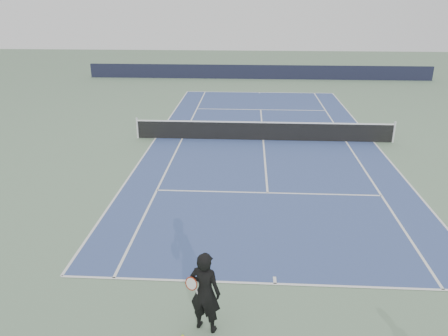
{
  "coord_description": "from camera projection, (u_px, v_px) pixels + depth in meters",
  "views": [
    {
      "loc": [
        -0.74,
        -21.06,
        6.7
      ],
      "look_at": [
        -1.58,
        -6.77,
        1.1
      ],
      "focal_mm": 35.0,
      "sensor_mm": 36.0,
      "label": 1
    }
  ],
  "objects": [
    {
      "name": "ground",
      "position": [
        263.0,
        140.0,
        21.98
      ],
      "size": [
        80.0,
        80.0,
        0.0
      ],
      "primitive_type": "plane",
      "color": "slate"
    },
    {
      "name": "court_surface",
      "position": [
        263.0,
        140.0,
        21.98
      ],
      "size": [
        10.97,
        23.77,
        0.01
      ],
      "primitive_type": "cube",
      "color": "#364B81",
      "rests_on": "ground"
    },
    {
      "name": "tennis_net",
      "position": [
        264.0,
        131.0,
        21.8
      ],
      "size": [
        12.9,
        0.1,
        1.07
      ],
      "color": "silver",
      "rests_on": "ground"
    },
    {
      "name": "windscreen_far",
      "position": [
        258.0,
        72.0,
        38.39
      ],
      "size": [
        30.0,
        0.25,
        1.2
      ],
      "primitive_type": "cube",
      "color": "black",
      "rests_on": "ground"
    },
    {
      "name": "tennis_player",
      "position": [
        205.0,
        292.0,
        9.14
      ],
      "size": [
        0.87,
        0.71,
        1.9
      ],
      "color": "black",
      "rests_on": "ground"
    },
    {
      "name": "tennis_ball",
      "position": [
        183.0,
        336.0,
        9.22
      ],
      "size": [
        0.06,
        0.06,
        0.06
      ],
      "primitive_type": "sphere",
      "color": "#CCE22E",
      "rests_on": "ground"
    }
  ]
}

